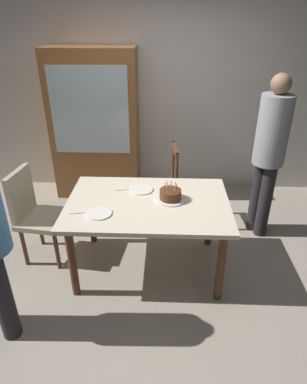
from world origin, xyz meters
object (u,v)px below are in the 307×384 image
plate_far_side (142,189)px  person_guest (269,149)px  plate_near_celebrant (99,213)px  china_cabinet (95,126)px  birthday_cake (170,195)px  chair_spindle_back (159,188)px  chair_upholstered (35,211)px  dining_table (148,210)px

plate_far_side → person_guest: (1.29, 0.44, 0.26)m
plate_near_celebrant → china_cabinet: china_cabinet is taller
birthday_cake → chair_spindle_back: size_ratio=0.29×
plate_far_side → chair_upholstered: 1.07m
plate_far_side → china_cabinet: bearing=117.5°
chair_upholstered → china_cabinet: bearing=76.1°
chair_upholstered → plate_near_celebrant: bearing=-26.5°
plate_far_side → plate_near_celebrant: bearing=-126.5°
person_guest → china_cabinet: china_cabinet is taller
chair_spindle_back → person_guest: size_ratio=0.54×
china_cabinet → chair_spindle_back: bearing=-41.0°
chair_spindle_back → person_guest: person_guest is taller
dining_table → person_guest: (1.22, 0.67, 0.35)m
plate_near_celebrant → person_guest: bearing=28.8°
dining_table → person_guest: size_ratio=0.83×
birthday_cake → plate_near_celebrant: birthday_cake is taller
chair_upholstered → china_cabinet: (0.35, 1.42, 0.42)m
birthday_cake → plate_near_celebrant: (-0.60, -0.27, -0.04)m
plate_near_celebrant → chair_spindle_back: bearing=64.9°
plate_near_celebrant → china_cabinet: (-0.37, 1.78, 0.21)m
chair_spindle_back → plate_far_side: bearing=-104.9°
plate_far_side → dining_table: bearing=-71.8°
dining_table → chair_upholstered: (-1.12, 0.14, -0.12)m
plate_far_side → person_guest: bearing=19.0°
plate_far_side → chair_upholstered: (-1.05, -0.09, -0.21)m
birthday_cake → plate_far_side: size_ratio=1.27×
birthday_cake → china_cabinet: 1.80m
dining_table → plate_near_celebrant: 0.47m
birthday_cake → dining_table: bearing=-166.9°
plate_near_celebrant → chair_upholstered: chair_upholstered is taller
chair_spindle_back → person_guest: (1.13, -0.15, 0.55)m
chair_spindle_back → dining_table: bearing=-96.0°
birthday_cake → plate_far_side: bearing=147.4°
dining_table → china_cabinet: 1.76m
person_guest → plate_far_side: bearing=-161.0°
birthday_cake → chair_upholstered: (-1.32, 0.09, -0.25)m
dining_table → chair_spindle_back: bearing=84.0°
dining_table → plate_near_celebrant: (-0.40, -0.22, 0.10)m
chair_upholstered → china_cabinet: 1.52m
birthday_cake → chair_spindle_back: bearing=98.5°
dining_table → person_guest: person_guest is taller
plate_far_side → person_guest: person_guest is taller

